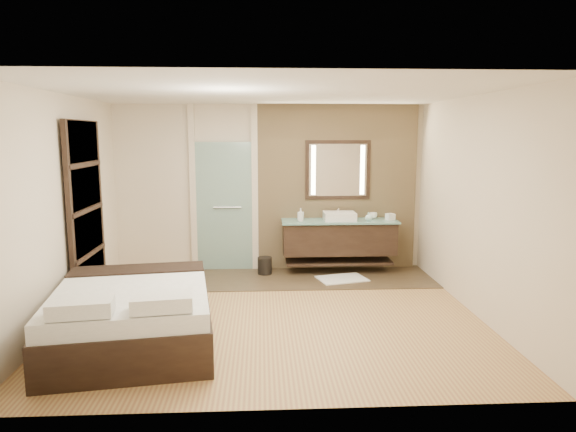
{
  "coord_description": "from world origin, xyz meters",
  "views": [
    {
      "loc": [
        -0.15,
        -6.13,
        2.22
      ],
      "look_at": [
        0.21,
        0.6,
        1.15
      ],
      "focal_mm": 32.0,
      "sensor_mm": 36.0,
      "label": 1
    }
  ],
  "objects": [
    {
      "name": "tile_strip",
      "position": [
        0.6,
        1.6,
        0.01
      ],
      "size": [
        3.8,
        1.3,
        0.01
      ],
      "primitive_type": "cube",
      "color": "#3C2F21",
      "rests_on": "floor"
    },
    {
      "name": "vanity",
      "position": [
        1.1,
        1.92,
        0.58
      ],
      "size": [
        1.85,
        0.55,
        0.88
      ],
      "color": "black",
      "rests_on": "stone_wall"
    },
    {
      "name": "bath_mat",
      "position": [
        1.09,
        1.48,
        0.02
      ],
      "size": [
        0.82,
        0.67,
        0.02
      ],
      "primitive_type": "cube",
      "rotation": [
        0.0,
        0.0,
        0.26
      ],
      "color": "white",
      "rests_on": "floor"
    },
    {
      "name": "floor",
      "position": [
        0.0,
        0.0,
        0.0
      ],
      "size": [
        5.0,
        5.0,
        0.0
      ],
      "primitive_type": "plane",
      "color": "#9C6641",
      "rests_on": "ground"
    },
    {
      "name": "shoji_partition",
      "position": [
        -2.43,
        0.6,
        1.21
      ],
      "size": [
        0.06,
        1.2,
        2.4
      ],
      "color": "black",
      "rests_on": "floor"
    },
    {
      "name": "frosted_door",
      "position": [
        -0.75,
        2.2,
        1.14
      ],
      "size": [
        1.1,
        0.12,
        2.7
      ],
      "color": "#BBEDE2",
      "rests_on": "floor"
    },
    {
      "name": "waste_bin",
      "position": [
        -0.1,
        1.85,
        0.14
      ],
      "size": [
        0.3,
        0.3,
        0.28
      ],
      "primitive_type": "cylinder",
      "rotation": [
        0.0,
        0.0,
        -0.39
      ],
      "color": "black",
      "rests_on": "floor"
    },
    {
      "name": "soap_bottle_a",
      "position": [
        0.47,
        1.82,
        0.97
      ],
      "size": [
        0.1,
        0.1,
        0.2
      ],
      "primitive_type": "imported",
      "rotation": [
        0.0,
        0.0,
        -0.32
      ],
      "color": "silver",
      "rests_on": "vanity"
    },
    {
      "name": "stone_wall",
      "position": [
        1.1,
        2.21,
        1.35
      ],
      "size": [
        2.6,
        0.08,
        2.7
      ],
      "primitive_type": "cube",
      "color": "tan",
      "rests_on": "floor"
    },
    {
      "name": "tissue_box",
      "position": [
        1.92,
        1.89,
        0.92
      ],
      "size": [
        0.15,
        0.15,
        0.1
      ],
      "primitive_type": "cube",
      "rotation": [
        0.0,
        0.0,
        0.33
      ],
      "color": "silver",
      "rests_on": "vanity"
    },
    {
      "name": "mirror_unit",
      "position": [
        1.1,
        2.16,
        1.65
      ],
      "size": [
        1.06,
        0.04,
        0.96
      ],
      "color": "black",
      "rests_on": "stone_wall"
    },
    {
      "name": "soap_bottle_b",
      "position": [
        0.48,
        1.94,
        0.96
      ],
      "size": [
        0.11,
        0.11,
        0.19
      ],
      "primitive_type": "imported",
      "rotation": [
        0.0,
        0.0,
        -0.3
      ],
      "color": "#B2B2B2",
      "rests_on": "vanity"
    },
    {
      "name": "bed",
      "position": [
        -1.52,
        -0.84,
        0.32
      ],
      "size": [
        1.87,
        2.21,
        0.77
      ],
      "rotation": [
        0.0,
        0.0,
        0.14
      ],
      "color": "black",
      "rests_on": "floor"
    },
    {
      "name": "cup",
      "position": [
        1.67,
        2.02,
        0.92
      ],
      "size": [
        0.14,
        0.14,
        0.1
      ],
      "primitive_type": "imported",
      "rotation": [
        0.0,
        0.0,
        -0.09
      ],
      "color": "white",
      "rests_on": "vanity"
    },
    {
      "name": "soap_bottle_c",
      "position": [
        1.55,
        1.81,
        0.93
      ],
      "size": [
        0.14,
        0.14,
        0.14
      ],
      "primitive_type": "imported",
      "rotation": [
        0.0,
        0.0,
        -0.39
      ],
      "color": "silver",
      "rests_on": "vanity"
    }
  ]
}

